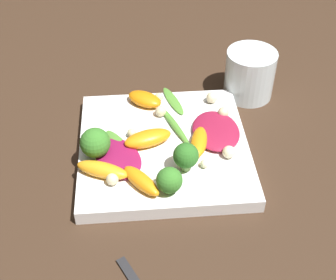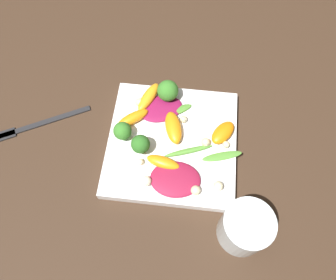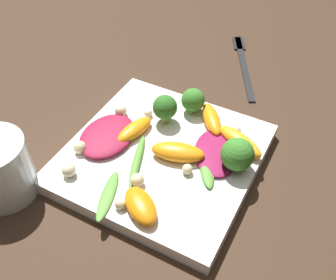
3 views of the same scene
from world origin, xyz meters
name	(u,v)px [view 1 (image 1 of 3)]	position (x,y,z in m)	size (l,w,h in m)	color
ground_plane	(164,153)	(0.00, 0.00, 0.00)	(2.40, 2.40, 0.00)	#382619
plate	(164,148)	(0.00, 0.00, 0.01)	(0.25, 0.25, 0.02)	white
drinking_glass	(250,74)	(0.15, 0.14, 0.04)	(0.08, 0.08, 0.08)	silver
radicchio_leaf_0	(118,158)	(-0.07, -0.03, 0.03)	(0.09, 0.10, 0.01)	maroon
radicchio_leaf_1	(216,131)	(0.08, 0.01, 0.03)	(0.07, 0.09, 0.01)	maroon
orange_segment_0	(148,138)	(-0.02, 0.00, 0.03)	(0.08, 0.05, 0.02)	orange
orange_segment_1	(199,142)	(0.05, -0.01, 0.03)	(0.04, 0.07, 0.02)	orange
orange_segment_2	(141,181)	(-0.04, -0.08, 0.03)	(0.06, 0.07, 0.02)	orange
orange_segment_3	(102,170)	(-0.09, -0.06, 0.03)	(0.08, 0.05, 0.02)	orange
orange_segment_4	(145,99)	(-0.02, 0.10, 0.03)	(0.07, 0.06, 0.02)	orange
broccoli_floret_0	(186,156)	(0.03, -0.06, 0.05)	(0.04, 0.04, 0.04)	#84AD5B
broccoli_floret_1	(95,143)	(-0.10, -0.02, 0.05)	(0.04, 0.04, 0.05)	#84AD5B
broccoli_floret_2	(167,181)	(0.00, -0.09, 0.04)	(0.03, 0.03, 0.04)	#84AD5B
arugula_sprig_0	(119,142)	(-0.06, 0.00, 0.02)	(0.05, 0.07, 0.01)	#518E33
arugula_sprig_1	(173,101)	(0.02, 0.10, 0.02)	(0.04, 0.08, 0.00)	#518E33
arugula_sprig_2	(175,126)	(0.02, 0.03, 0.02)	(0.04, 0.09, 0.01)	#518E33
macadamia_nut_0	(157,97)	(0.00, 0.10, 0.03)	(0.01, 0.01, 0.01)	beige
macadamia_nut_1	(158,111)	(0.00, 0.06, 0.03)	(0.02, 0.02, 0.02)	beige
macadamia_nut_2	(132,133)	(-0.05, 0.02, 0.03)	(0.01, 0.01, 0.01)	beige
macadamia_nut_3	(205,164)	(0.05, -0.05, 0.03)	(0.01, 0.01, 0.01)	beige
macadamia_nut_4	(112,179)	(-0.07, -0.07, 0.03)	(0.02, 0.02, 0.02)	beige
macadamia_nut_5	(212,98)	(0.08, 0.09, 0.03)	(0.02, 0.02, 0.02)	beige
macadamia_nut_6	(223,113)	(0.10, 0.05, 0.03)	(0.02, 0.02, 0.02)	beige
macadamia_nut_7	(229,152)	(0.09, -0.04, 0.03)	(0.02, 0.02, 0.02)	beige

